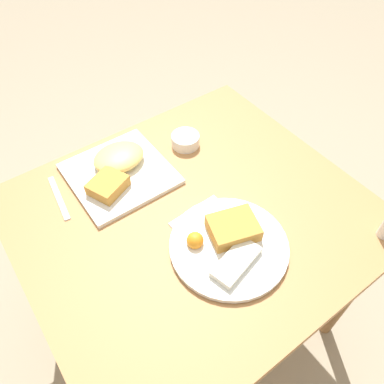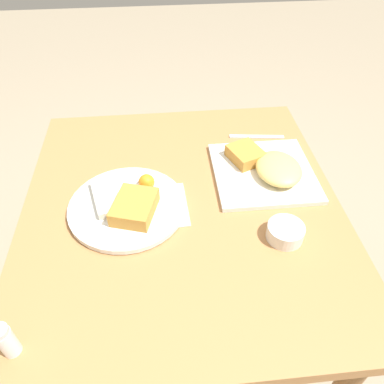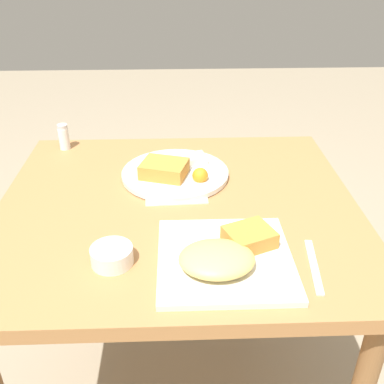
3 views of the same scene
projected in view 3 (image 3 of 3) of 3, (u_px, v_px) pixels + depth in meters
ground_plane at (182, 381)px, 1.51m from camera, size 8.00×8.00×0.00m
dining_table at (179, 230)px, 1.20m from camera, size 0.93×0.84×0.70m
menu_card at (175, 179)px, 1.27m from camera, size 0.17×0.29×0.00m
plate_square_near at (226, 256)px, 0.94m from camera, size 0.28×0.28×0.06m
plate_oval_far at (175, 171)px, 1.27m from camera, size 0.30×0.30×0.05m
sauce_ramekin at (112, 255)px, 0.94m from camera, size 0.09×0.09×0.04m
salt_shaker at (64, 138)px, 1.44m from camera, size 0.03×0.03×0.08m
butter_knife at (314, 266)px, 0.94m from camera, size 0.04×0.18×0.00m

